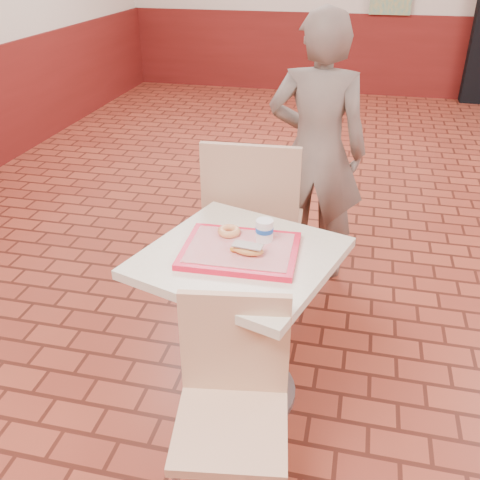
% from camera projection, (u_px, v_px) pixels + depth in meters
% --- Properties ---
extents(main_table, '(0.70, 0.70, 0.74)m').
position_uv_depth(main_table, '(240.00, 303.00, 2.20)').
color(main_table, beige).
rests_on(main_table, ground).
extents(chair_main_front, '(0.43, 0.43, 0.81)m').
position_uv_depth(chair_main_front, '(233.00, 398.00, 1.80)').
color(chair_main_front, '#E3B288').
rests_on(chair_main_front, ground).
extents(chair_main_back, '(0.49, 0.49, 1.01)m').
position_uv_depth(chair_main_back, '(253.00, 221.00, 2.71)').
color(chair_main_back, tan).
rests_on(chair_main_back, ground).
extents(customer, '(0.56, 0.37, 1.53)m').
position_uv_depth(customer, '(317.00, 152.00, 3.00)').
color(customer, '#746559').
rests_on(customer, ground).
extents(serving_tray, '(0.44, 0.35, 0.03)m').
position_uv_depth(serving_tray, '(240.00, 250.00, 2.08)').
color(serving_tray, red).
rests_on(serving_tray, main_table).
extents(ring_donut, '(0.12, 0.12, 0.03)m').
position_uv_depth(ring_donut, '(229.00, 231.00, 2.15)').
color(ring_donut, '#E89554').
rests_on(ring_donut, serving_tray).
extents(long_john_donut, '(0.14, 0.08, 0.04)m').
position_uv_depth(long_john_donut, '(247.00, 249.00, 2.02)').
color(long_john_donut, '#E18E42').
rests_on(long_john_donut, serving_tray).
extents(paper_cup, '(0.07, 0.07, 0.09)m').
position_uv_depth(paper_cup, '(264.00, 230.00, 2.10)').
color(paper_cup, white).
rests_on(paper_cup, serving_tray).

